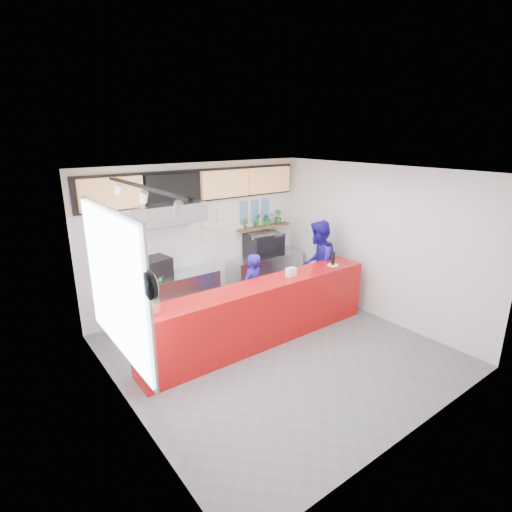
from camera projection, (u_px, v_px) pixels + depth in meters
floor at (276, 351)px, 6.80m from camera, size 5.00×5.00×0.00m
ceiling at (279, 172)px, 5.91m from camera, size 5.00×5.00×0.00m
wall_back at (200, 236)px, 8.27m from camera, size 5.00×0.00×5.00m
wall_left at (122, 307)px, 4.92m from camera, size 0.00×5.00×5.00m
wall_right at (376, 243)px, 7.79m from camera, size 0.00×5.00×5.00m
service_counter at (262, 313)px, 6.94m from camera, size 4.50×0.60×1.10m
cream_band at (198, 183)px, 7.93m from camera, size 5.00×0.02×0.80m
prep_bench at (174, 297)px, 7.89m from camera, size 1.80×0.60×0.90m
panini_oven at (156, 268)px, 7.51m from camera, size 0.53×0.53×0.42m
extraction_hood at (170, 212)px, 7.35m from camera, size 1.20×0.70×0.35m
hood_lip at (171, 223)px, 7.41m from camera, size 1.20×0.69×0.31m
right_bench at (266, 273)px, 9.21m from camera, size 1.80×0.60×0.90m
espresso_machine at (264, 244)px, 8.97m from camera, size 0.79×0.57×0.50m
espresso_tray at (264, 234)px, 8.90m from camera, size 0.82×0.65×0.07m
herb_shelf at (264, 227)px, 9.11m from camera, size 1.40×0.18×0.04m
menu_board_far_left at (112, 194)px, 6.86m from camera, size 1.10×0.10×0.55m
menu_board_mid_left at (174, 188)px, 7.53m from camera, size 1.10×0.10×0.55m
menu_board_mid_right at (225, 184)px, 8.19m from camera, size 1.10×0.10×0.55m
menu_board_far_right at (269, 180)px, 8.86m from camera, size 1.10×0.10×0.55m
soffit at (199, 186)px, 7.93m from camera, size 4.80×0.04×0.65m
window_pane at (114, 284)px, 5.11m from camera, size 0.04×2.20×1.90m
window_frame at (116, 284)px, 5.12m from camera, size 0.03×2.30×2.00m
wall_clock_rim at (150, 286)px, 4.10m from camera, size 0.05×0.30×0.30m
wall_clock_face at (153, 285)px, 4.11m from camera, size 0.02×0.26×0.26m
track_rail at (143, 187)px, 4.73m from camera, size 0.05×2.40×0.04m
dec_plate_a at (207, 224)px, 8.26m from camera, size 0.24×0.03×0.24m
dec_plate_b at (219, 227)px, 8.46m from camera, size 0.24×0.03×0.24m
dec_plate_c at (207, 238)px, 8.35m from camera, size 0.24×0.03×0.24m
dec_plate_d at (221, 215)px, 8.41m from camera, size 0.24×0.03×0.24m
photo_frame_a at (244, 207)px, 8.73m from camera, size 0.20×0.02×0.25m
photo_frame_b at (255, 206)px, 8.91m from camera, size 0.20×0.02×0.25m
photo_frame_c at (265, 204)px, 9.08m from camera, size 0.20×0.02×0.25m
photo_frame_d at (244, 218)px, 8.81m from camera, size 0.20×0.02×0.25m
photo_frame_e at (255, 217)px, 8.98m from camera, size 0.20×0.02×0.25m
photo_frame_f at (265, 215)px, 9.15m from camera, size 0.20×0.02×0.25m
staff_center at (252, 290)px, 7.54m from camera, size 0.61×0.50×1.42m
staff_right at (318, 265)px, 8.29m from camera, size 1.14×1.06×1.86m
herb_a at (245, 223)px, 8.77m from camera, size 0.16×0.14×0.26m
herb_b at (257, 220)px, 8.94m from camera, size 0.21×0.19×0.31m
herb_c at (268, 219)px, 9.12m from camera, size 0.28×0.25×0.31m
herb_d at (278, 217)px, 9.29m from camera, size 0.21×0.19×0.33m
glass_vase at (154, 307)px, 5.63m from camera, size 0.18×0.18×0.20m
basil_vase at (152, 288)px, 5.55m from camera, size 0.37×0.35×0.34m
napkin_holder at (291, 272)px, 7.12m from camera, size 0.17×0.11×0.15m
white_plate at (333, 265)px, 7.71m from camera, size 0.26×0.26×0.02m
pepper_mill at (333, 258)px, 7.67m from camera, size 0.09×0.09×0.26m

